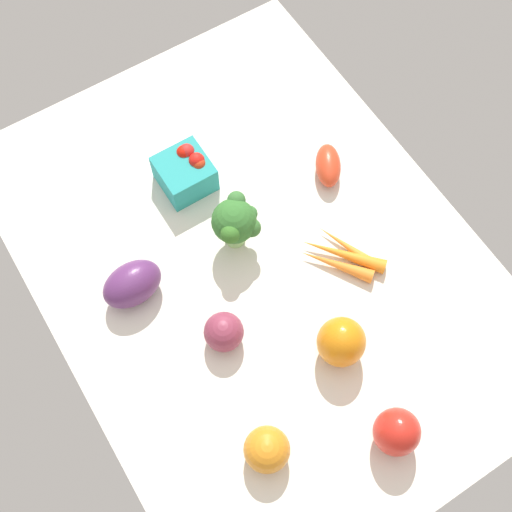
# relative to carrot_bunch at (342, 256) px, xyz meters

# --- Properties ---
(tablecloth) EXTENTS (1.04, 0.76, 0.02)m
(tablecloth) POSITION_rel_carrot_bunch_xyz_m (-0.08, -0.14, -0.02)
(tablecloth) COLOR silver
(tablecloth) RESTS_ON ground
(carrot_bunch) EXTENTS (0.15, 0.13, 0.03)m
(carrot_bunch) POSITION_rel_carrot_bunch_xyz_m (0.00, 0.00, 0.00)
(carrot_bunch) COLOR orange
(carrot_bunch) RESTS_ON tablecloth
(berry_basket) EXTENTS (0.10, 0.10, 0.08)m
(berry_basket) POSITION_rel_carrot_bunch_xyz_m (-0.30, -0.16, 0.03)
(berry_basket) COLOR teal
(berry_basket) RESTS_ON tablecloth
(broccoli_head) EXTENTS (0.08, 0.09, 0.11)m
(broccoli_head) POSITION_rel_carrot_bunch_xyz_m (-0.14, -0.14, 0.06)
(broccoli_head) COLOR #96CA7A
(broccoli_head) RESTS_ON tablecloth
(bell_pepper_red) EXTENTS (0.09, 0.09, 0.10)m
(bell_pepper_red) POSITION_rel_carrot_bunch_xyz_m (0.31, -0.12, 0.04)
(bell_pepper_red) COLOR red
(bell_pepper_red) RESTS_ON tablecloth
(eggplant) EXTENTS (0.08, 0.11, 0.08)m
(eggplant) POSITION_rel_carrot_bunch_xyz_m (-0.15, -0.35, 0.03)
(eggplant) COLOR #5B2B61
(eggplant) RESTS_ON tablecloth
(roma_tomato) EXTENTS (0.10, 0.09, 0.05)m
(roma_tomato) POSITION_rel_carrot_bunch_xyz_m (-0.17, 0.08, 0.01)
(roma_tomato) COLOR red
(roma_tomato) RESTS_ON tablecloth
(bell_pepper_orange) EXTENTS (0.09, 0.09, 0.10)m
(bell_pepper_orange) POSITION_rel_carrot_bunch_xyz_m (0.14, -0.11, 0.04)
(bell_pepper_orange) COLOR orange
(bell_pepper_orange) RESTS_ON tablecloth
(red_onion_near_basket) EXTENTS (0.07, 0.07, 0.07)m
(red_onion_near_basket) POSITION_rel_carrot_bunch_xyz_m (0.02, -0.26, 0.02)
(red_onion_near_basket) COLOR #853147
(red_onion_near_basket) RESTS_ON tablecloth
(heirloom_tomato_orange) EXTENTS (0.08, 0.08, 0.08)m
(heirloom_tomato_orange) POSITION_rel_carrot_bunch_xyz_m (0.22, -0.30, 0.03)
(heirloom_tomato_orange) COLOR orange
(heirloom_tomato_orange) RESTS_ON tablecloth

